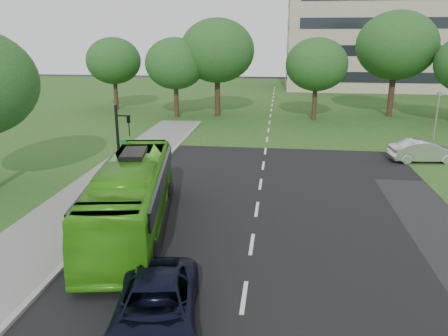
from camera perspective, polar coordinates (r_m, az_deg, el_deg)
name	(u,v)px	position (r m, az deg, el deg)	size (l,w,h in m)	color
ground	(255,225)	(20.82, 4.01, -7.47)	(160.00, 160.00, 0.00)	black
street_surfaces	(265,128)	(42.59, 5.34, 5.19)	(120.00, 120.00, 0.15)	black
office_building	(409,12)	(83.69, 23.00, 18.25)	(40.10, 20.10, 25.00)	tan
tree_park_a	(175,64)	(48.06, -6.39, 13.40)	(6.41, 6.41, 8.52)	black
tree_park_b	(217,51)	(48.63, -0.89, 15.07)	(8.01, 8.01, 10.51)	black
tree_park_c	(317,65)	(47.24, 12.02, 13.07)	(6.40, 6.40, 8.50)	black
tree_park_d	(397,46)	(51.69, 21.61, 14.65)	(8.52, 8.52, 11.26)	black
tree_park_f	(114,61)	(54.61, -14.23, 13.41)	(6.38, 6.38, 8.52)	black
bus	(132,197)	(20.17, -11.92, -3.70)	(2.69, 11.51, 3.21)	#43AC19
sedan	(424,151)	(33.99, 24.66, 2.04)	(1.66, 4.76, 1.57)	silver
suv	(156,308)	(13.89, -8.90, -17.56)	(2.49, 5.41, 1.50)	black
traffic_light	(122,147)	(23.09, -13.24, 2.67)	(0.84, 0.23, 5.25)	black
camera_pole	(438,109)	(41.25, 26.12, 6.90)	(0.40, 0.36, 4.13)	gray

